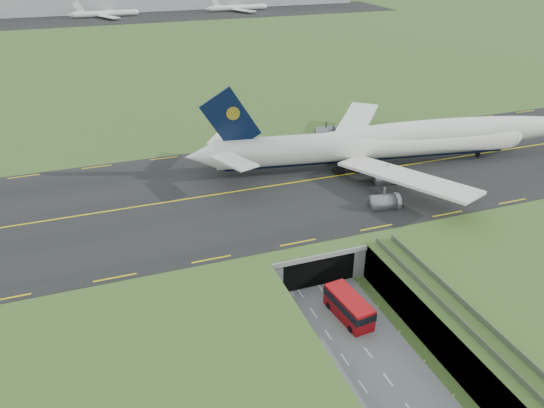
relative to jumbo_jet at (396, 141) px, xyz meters
name	(u,v)px	position (x,y,z in m)	size (l,w,h in m)	color
ground	(341,317)	(-29.22, -34.79, -11.05)	(900.00, 900.00, 0.00)	#406126
airfield_deck	(342,301)	(-29.22, -34.79, -8.05)	(800.00, 800.00, 6.00)	gray
trench_road	(367,351)	(-29.22, -42.29, -10.95)	(12.00, 75.00, 0.20)	slate
taxiway	(266,187)	(-29.22, -1.79, -4.96)	(800.00, 44.00, 0.18)	black
tunnel_portal	(298,241)	(-29.22, -18.08, -7.71)	(17.00, 22.30, 6.00)	gray
guideway	(502,360)	(-18.22, -53.90, -5.72)	(3.00, 53.00, 7.05)	#A8A8A3
jumbo_jet	(396,141)	(0.00, 0.00, 0.00)	(85.85, 56.19, 18.82)	white
shuttle_tram	(349,307)	(-28.34, -35.18, -9.12)	(4.23, 9.04, 3.53)	#AD0B10
distant_hills	(185,1)	(35.16, 395.21, -15.05)	(700.00, 91.00, 60.00)	slate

